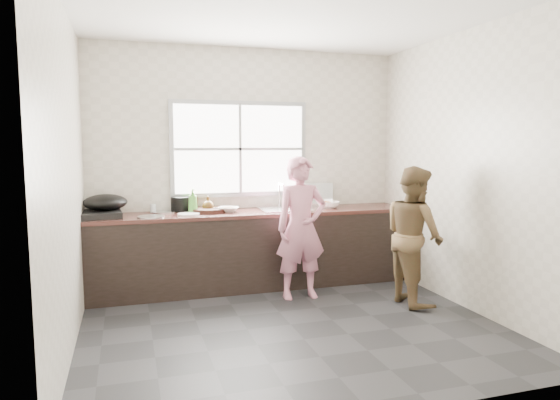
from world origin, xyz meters
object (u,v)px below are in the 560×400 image
object	(u,v)px
bowl_crabs	(329,205)
bottle_green	(193,201)
woman	(301,232)
pot_lid_right	(164,212)
wok	(105,202)
plate_food	(189,214)
dish_rack	(315,194)
black_pot	(181,204)
pot_lid_left	(151,217)
bottle_brown_short	(208,204)
glass_jar	(153,208)
bottle_brown_tall	(192,201)
bowl_mince	(228,209)
person_side	(414,235)
bowl_held	(300,209)
cutting_board	(209,210)
burner	(98,214)

from	to	relation	value
bowl_crabs	bottle_green	distance (m)	1.58
woman	pot_lid_right	bearing A→B (deg)	152.09
bottle_green	wok	xyz separation A→B (m)	(-0.90, 0.04, 0.01)
plate_food	dish_rack	world-z (taller)	dish_rack
black_pot	wok	xyz separation A→B (m)	(-0.79, -0.15, 0.06)
bottle_green	pot_lid_left	world-z (taller)	bottle_green
woman	bottle_brown_short	world-z (taller)	woman
pot_lid_left	dish_rack	bearing A→B (deg)	11.15
woman	glass_jar	bearing A→B (deg)	152.13
bottle_brown_tall	bowl_mince	bearing A→B (deg)	-31.82
woman	bottle_brown_tall	bearing A→B (deg)	143.02
person_side	bowl_crabs	size ratio (longest dim) A/B	6.98
dish_rack	bottle_green	bearing A→B (deg)	-161.07
bowl_held	black_pot	distance (m)	1.33
plate_food	wok	bearing A→B (deg)	167.70
woman	cutting_board	size ratio (longest dim) A/B	3.23
bowl_crabs	burner	bearing A→B (deg)	-179.66
black_pot	plate_food	distance (m)	0.35
cutting_board	black_pot	world-z (taller)	black_pot
glass_jar	bottle_brown_short	bearing A→B (deg)	-10.55
black_pot	bottle_green	world-z (taller)	bottle_green
black_pot	bottle_brown_tall	distance (m)	0.13
bowl_crabs	dish_rack	distance (m)	0.27
person_side	bottle_brown_short	world-z (taller)	person_side
bowl_mince	wok	xyz separation A→B (m)	(-1.28, 0.07, 0.12)
bottle_green	person_side	bearing A→B (deg)	-27.75
woman	bowl_crabs	xyz separation A→B (m)	(0.54, 0.55, 0.20)
person_side	bowl_crabs	world-z (taller)	person_side
person_side	burner	xyz separation A→B (m)	(-3.04, 1.03, 0.20)
bottle_brown_short	woman	bearing A→B (deg)	-37.96
wok	dish_rack	world-z (taller)	dish_rack
bowl_crabs	bottle_brown_tall	bearing A→B (deg)	171.45
bowl_mince	plate_food	xyz separation A→B (m)	(-0.45, -0.11, -0.02)
dish_rack	pot_lid_right	world-z (taller)	dish_rack
pot_lid_left	bottle_green	bearing A→B (deg)	22.97
black_pot	cutting_board	bearing A→B (deg)	-25.87
woman	bottle_green	bearing A→B (deg)	150.84
bowl_mince	burner	xyz separation A→B (m)	(-1.35, -0.02, 0.00)
bowl_held	pot_lid_right	world-z (taller)	bowl_held
black_pot	plate_food	world-z (taller)	black_pot
dish_rack	person_side	bearing A→B (deg)	-54.15
bowl_held	bottle_brown_short	bearing A→B (deg)	161.18
bowl_mince	glass_jar	world-z (taller)	glass_jar
bottle_green	burner	world-z (taller)	bottle_green
pot_lid_right	cutting_board	bearing A→B (deg)	-9.53
glass_jar	pot_lid_left	size ratio (longest dim) A/B	0.33
cutting_board	dish_rack	world-z (taller)	dish_rack
bowl_crabs	dish_rack	xyz separation A→B (m)	(-0.09, 0.23, 0.11)
woman	person_side	size ratio (longest dim) A/B	1.00
plate_food	bowl_crabs	bearing A→B (deg)	3.51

